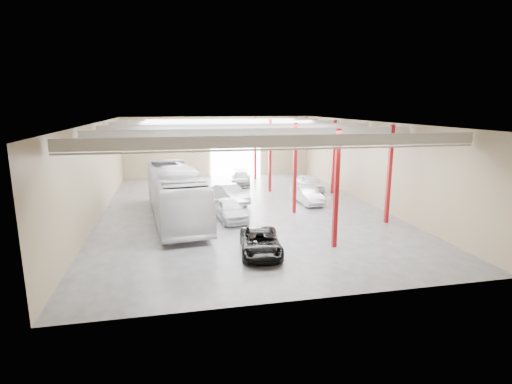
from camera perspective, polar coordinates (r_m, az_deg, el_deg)
name	(u,v)px	position (r m, az deg, el deg)	size (l,w,h in m)	color
depot_shell	(242,147)	(32.33, -1.94, 6.39)	(22.12, 32.12, 7.06)	#49494E
coach_bus	(175,193)	(30.16, -11.46, -0.16)	(3.22, 13.77, 3.84)	silver
black_sedan	(261,242)	(22.83, 0.65, -7.22)	(2.22, 4.82, 1.34)	black
car_row_a	(229,209)	(29.44, -3.83, -2.50)	(1.87, 4.65, 1.59)	silver
car_row_b	(230,194)	(34.56, -3.71, -0.30)	(1.64, 4.71, 1.55)	#9FA0A4
car_row_c	(241,178)	(42.51, -2.16, 1.99)	(1.95, 4.80, 1.39)	slate
car_right_near	(307,195)	(34.68, 7.36, -0.38)	(1.58, 4.53, 1.49)	#B4B4B9
car_right_far	(309,183)	(40.14, 7.64, 1.35)	(1.77, 4.39, 1.50)	white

